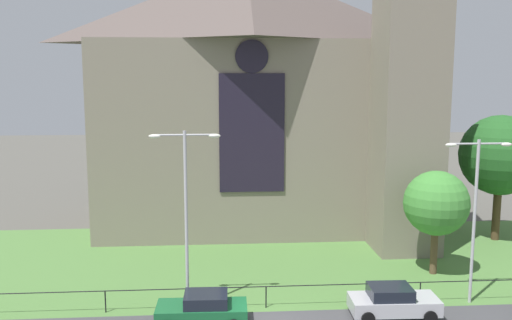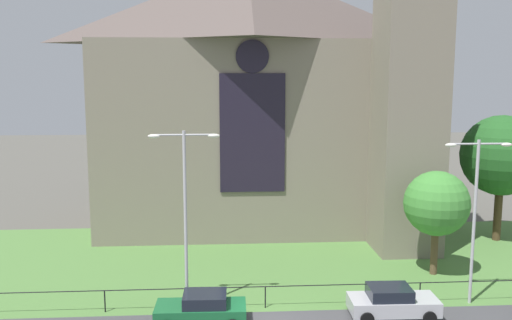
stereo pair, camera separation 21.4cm
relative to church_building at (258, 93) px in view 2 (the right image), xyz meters
The scene contains 10 objects.
ground 13.46m from the church_building, 96.23° to the right, with size 160.00×160.00×0.00m, color #56544C.
grass_verge 14.82m from the church_building, 95.06° to the right, with size 120.00×20.00×0.01m, color #517F3D.
church_building is the anchor object (origin of this frame).
iron_railing 18.64m from the church_building, 92.74° to the right, with size 31.62×0.07×1.13m.
tree_right_far 18.00m from the church_building, 18.67° to the right, with size 5.60×5.60×8.88m.
tree_right_near 16.44m from the church_building, 51.70° to the right, with size 3.76×3.76×6.11m.
streetlamp_near 17.53m from the church_building, 105.98° to the right, with size 3.37×0.26×8.92m.
streetlamp_far 19.55m from the church_building, 59.18° to the right, with size 3.37×0.26×8.39m.
parked_car_green 20.57m from the church_building, 102.28° to the right, with size 4.24×2.10×1.51m.
parked_car_silver 20.67m from the church_building, 73.47° to the right, with size 4.25×2.11×1.51m.
Camera 2 is at (-2.01, -23.44, 11.34)m, focal length 38.47 mm.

